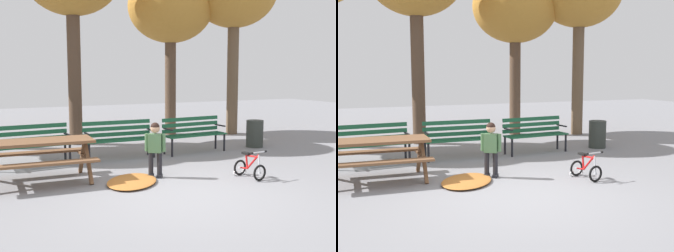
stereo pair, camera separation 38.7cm
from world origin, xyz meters
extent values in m
plane|color=gray|center=(0.00, 0.00, 0.00)|extent=(36.00, 36.00, 0.00)
cube|color=brown|center=(-1.92, 1.74, 0.74)|extent=(1.83, 0.84, 0.05)
cube|color=brown|center=(-1.94, 1.19, 0.45)|extent=(1.81, 0.32, 0.04)
cube|color=brown|center=(-1.89, 2.29, 0.45)|extent=(1.81, 0.32, 0.04)
cube|color=brown|center=(-1.15, 1.45, 0.36)|extent=(0.08, 0.57, 0.76)
cube|color=brown|center=(-1.13, 1.95, 0.36)|extent=(0.08, 0.57, 0.76)
cube|color=brown|center=(-1.14, 1.70, 0.42)|extent=(0.13, 1.10, 0.04)
cube|color=#195133|center=(-1.89, 3.34, 0.44)|extent=(1.60, 0.17, 0.03)
cube|color=#195133|center=(-1.88, 3.22, 0.44)|extent=(1.60, 0.17, 0.03)
cube|color=#195133|center=(-1.87, 3.10, 0.44)|extent=(1.60, 0.17, 0.03)
cube|color=#195133|center=(-1.86, 2.98, 0.44)|extent=(1.60, 0.17, 0.03)
cube|color=#195133|center=(-1.89, 3.38, 0.54)|extent=(1.60, 0.15, 0.09)
cube|color=#195133|center=(-1.89, 3.38, 0.67)|extent=(1.60, 0.15, 0.09)
cube|color=#195133|center=(-1.89, 3.38, 0.81)|extent=(1.60, 0.15, 0.09)
cylinder|color=black|center=(-1.12, 3.05, 0.22)|extent=(0.05, 0.05, 0.44)
cylinder|color=black|center=(-1.14, 3.41, 0.22)|extent=(0.05, 0.05, 0.44)
cube|color=black|center=(-1.13, 3.23, 0.62)|extent=(0.07, 0.40, 0.03)
cube|color=#195133|center=(0.03, 3.27, 0.44)|extent=(1.60, 0.10, 0.03)
cube|color=#195133|center=(0.03, 3.15, 0.44)|extent=(1.60, 0.10, 0.03)
cube|color=#195133|center=(0.02, 3.03, 0.44)|extent=(1.60, 0.10, 0.03)
cube|color=#195133|center=(0.02, 2.91, 0.44)|extent=(1.60, 0.10, 0.03)
cube|color=#195133|center=(0.03, 3.31, 0.54)|extent=(1.60, 0.08, 0.09)
cube|color=#195133|center=(0.03, 3.31, 0.67)|extent=(1.60, 0.08, 0.09)
cube|color=#195133|center=(0.03, 3.31, 0.81)|extent=(1.60, 0.08, 0.09)
cylinder|color=black|center=(0.77, 2.92, 0.22)|extent=(0.05, 0.05, 0.44)
cylinder|color=black|center=(0.78, 3.28, 0.22)|extent=(0.05, 0.05, 0.44)
cube|color=black|center=(0.78, 3.10, 0.62)|extent=(0.05, 0.40, 0.03)
cylinder|color=black|center=(-0.73, 2.95, 0.22)|extent=(0.05, 0.05, 0.44)
cylinder|color=black|center=(-0.72, 3.31, 0.22)|extent=(0.05, 0.05, 0.44)
cube|color=black|center=(-0.72, 3.13, 0.62)|extent=(0.05, 0.40, 0.03)
cube|color=#195133|center=(1.91, 3.21, 0.44)|extent=(1.60, 0.19, 0.03)
cube|color=#195133|center=(1.92, 3.09, 0.44)|extent=(1.60, 0.19, 0.03)
cube|color=#195133|center=(1.93, 2.97, 0.44)|extent=(1.60, 0.19, 0.03)
cube|color=#195133|center=(1.94, 2.85, 0.44)|extent=(1.60, 0.19, 0.03)
cube|color=#195133|center=(1.91, 3.25, 0.54)|extent=(1.60, 0.17, 0.09)
cube|color=#195133|center=(1.91, 3.25, 0.67)|extent=(1.60, 0.17, 0.09)
cube|color=#195133|center=(1.91, 3.25, 0.81)|extent=(1.60, 0.17, 0.09)
cylinder|color=black|center=(2.69, 2.93, 0.22)|extent=(0.05, 0.05, 0.44)
cylinder|color=black|center=(2.66, 3.29, 0.22)|extent=(0.05, 0.05, 0.44)
cube|color=black|center=(2.67, 3.11, 0.62)|extent=(0.07, 0.40, 0.03)
cylinder|color=black|center=(1.19, 2.82, 0.22)|extent=(0.05, 0.05, 0.44)
cylinder|color=black|center=(1.16, 3.18, 0.22)|extent=(0.05, 0.05, 0.44)
cube|color=black|center=(1.18, 3.00, 0.62)|extent=(0.07, 0.40, 0.03)
cylinder|color=black|center=(0.12, 1.16, 0.24)|extent=(0.09, 0.09, 0.47)
cube|color=black|center=(0.12, 1.16, 0.03)|extent=(0.17, 0.18, 0.06)
cylinder|color=black|center=(-0.01, 1.26, 0.24)|extent=(0.09, 0.09, 0.47)
cube|color=black|center=(-0.01, 1.26, 0.03)|extent=(0.17, 0.18, 0.06)
cube|color=#477047|center=(0.05, 1.21, 0.65)|extent=(0.29, 0.26, 0.35)
sphere|color=tan|center=(0.05, 1.21, 0.92)|extent=(0.18, 0.18, 0.18)
sphere|color=black|center=(0.05, 1.21, 0.95)|extent=(0.17, 0.17, 0.17)
cylinder|color=#477047|center=(0.19, 1.12, 0.66)|extent=(0.07, 0.07, 0.33)
cylinder|color=#477047|center=(-0.08, 1.30, 0.66)|extent=(0.07, 0.07, 0.33)
torus|color=black|center=(1.65, 0.16, 0.15)|extent=(0.30, 0.08, 0.30)
cylinder|color=silver|center=(1.65, 0.16, 0.15)|extent=(0.05, 0.05, 0.04)
torus|color=black|center=(1.58, 0.67, 0.15)|extent=(0.30, 0.08, 0.30)
cylinder|color=silver|center=(1.58, 0.67, 0.15)|extent=(0.05, 0.05, 0.04)
torus|color=white|center=(1.69, 0.69, 0.05)|extent=(0.11, 0.04, 0.11)
torus|color=white|center=(1.47, 0.66, 0.05)|extent=(0.11, 0.04, 0.11)
cylinder|color=red|center=(1.62, 0.33, 0.32)|extent=(0.08, 0.31, 0.32)
cylinder|color=red|center=(1.60, 0.49, 0.30)|extent=(0.05, 0.08, 0.27)
cylinder|color=red|center=(1.59, 0.57, 0.16)|extent=(0.05, 0.20, 0.05)
cylinder|color=silver|center=(1.64, 0.18, 0.31)|extent=(0.04, 0.08, 0.32)
cylinder|color=red|center=(1.62, 0.35, 0.42)|extent=(0.07, 0.32, 0.05)
cube|color=black|center=(1.60, 0.51, 0.45)|extent=(0.11, 0.18, 0.04)
cylinder|color=silver|center=(1.64, 0.20, 0.52)|extent=(0.34, 0.07, 0.02)
cylinder|color=black|center=(1.81, 0.22, 0.52)|extent=(0.05, 0.04, 0.04)
cylinder|color=black|center=(1.47, 0.17, 0.52)|extent=(0.05, 0.04, 0.04)
ellipsoid|color=#B26B2D|center=(-0.49, 1.00, 0.04)|extent=(1.40, 1.48, 0.07)
cylinder|color=#2D332D|center=(3.71, 3.06, 0.35)|extent=(0.44, 0.44, 0.70)
cylinder|color=brown|center=(-0.38, 5.53, 1.80)|extent=(0.35, 0.35, 3.61)
cylinder|color=brown|center=(2.73, 6.09, 1.51)|extent=(0.34, 0.34, 3.02)
ellipsoid|color=#B27A2D|center=(2.73, 6.09, 3.92)|extent=(2.60, 2.60, 2.20)
cylinder|color=brown|center=(4.53, 5.35, 1.74)|extent=(0.35, 0.35, 3.48)
camera|label=1|loc=(-3.12, -5.99, 1.98)|focal=46.14mm
camera|label=2|loc=(-2.77, -6.15, 1.98)|focal=46.14mm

